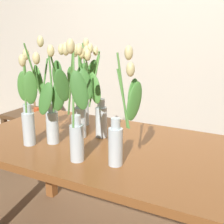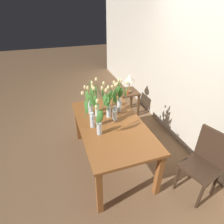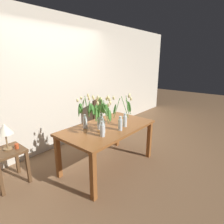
{
  "view_description": "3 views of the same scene",
  "coord_description": "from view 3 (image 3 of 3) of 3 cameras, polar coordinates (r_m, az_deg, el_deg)",
  "views": [
    {
      "loc": [
        0.78,
        -1.38,
        1.36
      ],
      "look_at": [
        0.05,
        -0.01,
        0.93
      ],
      "focal_mm": 48.47,
      "sensor_mm": 36.0,
      "label": 1
    },
    {
      "loc": [
        2.03,
        -0.67,
        2.23
      ],
      "look_at": [
        -0.09,
        0.04,
        0.87
      ],
      "focal_mm": 29.28,
      "sensor_mm": 36.0,
      "label": 2
    },
    {
      "loc": [
        -2.15,
        -1.89,
        1.8
      ],
      "look_at": [
        0.04,
        -0.05,
        0.99
      ],
      "focal_mm": 29.3,
      "sensor_mm": 36.0,
      "label": 3
    }
  ],
  "objects": [
    {
      "name": "tulip_vase_5",
      "position": [
        2.95,
        -3.48,
        -0.61
      ],
      "size": [
        0.22,
        0.23,
        0.54
      ],
      "color": "silver",
      "rests_on": "dining_table"
    },
    {
      "name": "tulip_vase_6",
      "position": [
        2.82,
        2.7,
        -2.06
      ],
      "size": [
        0.26,
        0.22,
        0.58
      ],
      "color": "silver",
      "rests_on": "dining_table"
    },
    {
      "name": "tulip_vase_1",
      "position": [
        3.02,
        4.51,
        -1.13
      ],
      "size": [
        0.16,
        0.13,
        0.56
      ],
      "color": "silver",
      "rests_on": "dining_table"
    },
    {
      "name": "dining_chair",
      "position": [
        4.34,
        -3.31,
        -1.34
      ],
      "size": [
        0.5,
        0.5,
        0.93
      ],
      "color": "#382619",
      "rests_on": "ground"
    },
    {
      "name": "tulip_vase_4",
      "position": [
        2.89,
        -3.87,
        -1.87
      ],
      "size": [
        0.23,
        0.25,
        0.55
      ],
      "color": "silver",
      "rests_on": "dining_table"
    },
    {
      "name": "dining_table",
      "position": [
        3.09,
        -1.28,
        -6.1
      ],
      "size": [
        1.6,
        0.9,
        0.74
      ],
      "color": "brown",
      "rests_on": "ground"
    },
    {
      "name": "table_lamp",
      "position": [
        3.01,
        -30.5,
        -4.76
      ],
      "size": [
        0.22,
        0.22,
        0.4
      ],
      "color": "olive",
      "rests_on": "side_table"
    },
    {
      "name": "tulip_vase_0",
      "position": [
        2.61,
        -3.22,
        -3.19
      ],
      "size": [
        0.22,
        0.21,
        0.59
      ],
      "color": "silver",
      "rests_on": "dining_table"
    },
    {
      "name": "pillar_candle",
      "position": [
        3.07,
        -27.6,
        -9.43
      ],
      "size": [
        0.06,
        0.06,
        0.07
      ],
      "primitive_type": "cylinder",
      "color": "#CC4C23",
      "rests_on": "side_table"
    },
    {
      "name": "side_table",
      "position": [
        3.15,
        -29.76,
        -12.24
      ],
      "size": [
        0.44,
        0.44,
        0.55
      ],
      "color": "brown",
      "rests_on": "ground"
    },
    {
      "name": "tulip_vase_2",
      "position": [
        2.73,
        -2.54,
        -2.47
      ],
      "size": [
        0.19,
        0.27,
        0.55
      ],
      "color": "silver",
      "rests_on": "dining_table"
    },
    {
      "name": "room_wall_rear",
      "position": [
        3.95,
        -16.87,
        8.58
      ],
      "size": [
        9.0,
        0.1,
        2.7
      ],
      "primitive_type": "cube",
      "color": "beige",
      "rests_on": "ground"
    },
    {
      "name": "tulip_vase_3",
      "position": [
        2.95,
        -8.48,
        -0.76
      ],
      "size": [
        0.26,
        0.24,
        0.57
      ],
      "color": "silver",
      "rests_on": "dining_table"
    },
    {
      "name": "ground_plane",
      "position": [
        3.39,
        -1.21,
        -16.34
      ],
      "size": [
        18.0,
        18.0,
        0.0
      ],
      "primitive_type": "plane",
      "color": "brown"
    }
  ]
}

